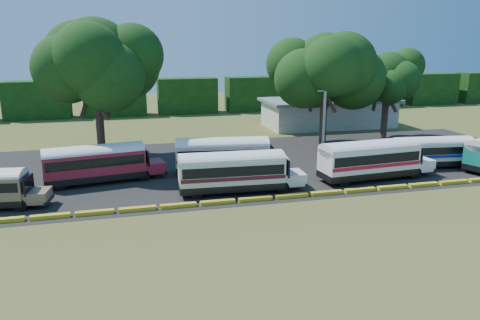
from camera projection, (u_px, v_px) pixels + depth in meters
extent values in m
plane|color=#43521B|center=(278.00, 203.00, 35.85)|extent=(160.00, 160.00, 0.00)
cube|color=black|center=(249.00, 164.00, 47.35)|extent=(64.00, 24.00, 0.02)
cube|color=yellow|center=(4.00, 220.00, 32.05)|extent=(2.70, 0.45, 0.30)
cube|color=yellow|center=(50.00, 216.00, 32.77)|extent=(2.70, 0.45, 0.30)
cube|color=yellow|center=(95.00, 213.00, 33.50)|extent=(2.70, 0.45, 0.30)
cube|color=yellow|center=(137.00, 209.00, 34.22)|extent=(2.70, 0.45, 0.30)
cube|color=yellow|center=(178.00, 206.00, 34.94)|extent=(2.70, 0.45, 0.30)
cube|color=yellow|center=(218.00, 202.00, 35.67)|extent=(2.70, 0.45, 0.30)
cube|color=yellow|center=(255.00, 199.00, 36.39)|extent=(2.70, 0.45, 0.30)
cube|color=yellow|center=(292.00, 196.00, 37.11)|extent=(2.70, 0.45, 0.30)
cube|color=yellow|center=(326.00, 193.00, 37.84)|extent=(2.70, 0.45, 0.30)
cube|color=yellow|center=(360.00, 190.00, 38.56)|extent=(2.70, 0.45, 0.30)
cube|color=yellow|center=(392.00, 187.00, 39.29)|extent=(2.70, 0.45, 0.30)
cube|color=yellow|center=(423.00, 185.00, 40.01)|extent=(2.70, 0.45, 0.30)
cube|color=yellow|center=(453.00, 182.00, 40.73)|extent=(2.70, 0.45, 0.30)
cube|color=silver|center=(328.00, 114.00, 67.91)|extent=(18.00, 8.00, 3.60)
cube|color=slate|center=(329.00, 100.00, 67.41)|extent=(19.00, 9.00, 0.40)
cube|color=black|center=(37.00, 100.00, 74.37)|extent=(10.00, 4.00, 6.00)
cube|color=black|center=(115.00, 98.00, 77.27)|extent=(10.00, 4.00, 6.00)
cube|color=black|center=(187.00, 96.00, 80.16)|extent=(10.00, 4.00, 6.00)
cube|color=black|center=(254.00, 94.00, 83.06)|extent=(10.00, 4.00, 6.00)
cube|color=black|center=(317.00, 92.00, 85.95)|extent=(10.00, 4.00, 6.00)
cube|color=black|center=(376.00, 90.00, 88.85)|extent=(10.00, 4.00, 6.00)
cube|color=black|center=(430.00, 89.00, 91.74)|extent=(10.00, 4.00, 6.00)
cylinder|color=black|center=(20.00, 206.00, 34.02)|extent=(0.94, 0.38, 0.91)
cylinder|color=black|center=(29.00, 197.00, 35.90)|extent=(0.94, 0.38, 0.91)
cube|color=#84674E|center=(38.00, 196.00, 34.97)|extent=(1.89, 2.21, 0.86)
cube|color=black|center=(29.00, 185.00, 34.69)|extent=(0.42, 2.09, 1.25)
cube|color=black|center=(49.00, 200.00, 35.15)|extent=(0.47, 2.23, 0.27)
cylinder|color=black|center=(144.00, 175.00, 41.47)|extent=(1.06, 0.45, 1.03)
cylinder|color=black|center=(139.00, 169.00, 43.42)|extent=(1.06, 0.45, 1.03)
cylinder|color=black|center=(60.00, 185.00, 38.75)|extent=(1.06, 0.45, 1.03)
cylinder|color=black|center=(59.00, 178.00, 40.70)|extent=(1.06, 0.45, 1.03)
cube|color=black|center=(96.00, 176.00, 40.85)|extent=(8.73, 3.89, 0.56)
cube|color=maroon|center=(94.00, 162.00, 40.55)|extent=(8.73, 3.89, 1.88)
cube|color=black|center=(94.00, 160.00, 40.49)|extent=(8.40, 3.90, 0.79)
ellipsoid|color=white|center=(94.00, 152.00, 40.32)|extent=(8.73, 3.89, 1.16)
cube|color=maroon|center=(153.00, 166.00, 42.77)|extent=(2.19, 2.53, 0.98)
cube|color=black|center=(146.00, 156.00, 42.27)|extent=(0.53, 2.36, 1.41)
cube|color=black|center=(163.00, 169.00, 43.21)|extent=(0.59, 2.51, 0.31)
cube|color=black|center=(44.00, 182.00, 39.26)|extent=(0.59, 2.51, 0.31)
cylinder|color=black|center=(283.00, 188.00, 38.03)|extent=(1.05, 0.35, 1.04)
cylinder|color=black|center=(275.00, 180.00, 40.14)|extent=(1.05, 0.35, 1.04)
cylinder|color=black|center=(196.00, 193.00, 36.69)|extent=(1.05, 0.35, 1.04)
cylinder|color=black|center=(193.00, 185.00, 38.80)|extent=(1.05, 0.35, 1.04)
cube|color=black|center=(231.00, 185.00, 38.28)|extent=(8.62, 3.04, 0.57)
cube|color=silver|center=(231.00, 170.00, 37.97)|extent=(8.62, 3.04, 1.90)
cube|color=black|center=(231.00, 168.00, 37.92)|extent=(8.29, 3.09, 0.80)
cube|color=#4D131C|center=(231.00, 175.00, 38.07)|extent=(8.54, 3.08, 0.31)
ellipsoid|color=white|center=(231.00, 159.00, 37.74)|extent=(8.62, 3.04, 1.17)
cube|color=silver|center=(292.00, 178.00, 39.18)|extent=(1.98, 2.38, 0.98)
cube|color=black|center=(285.00, 166.00, 38.81)|extent=(0.28, 2.39, 1.42)
cube|color=black|center=(302.00, 182.00, 39.45)|extent=(0.32, 2.54, 0.31)
cube|color=black|center=(180.00, 189.00, 37.50)|extent=(0.32, 2.54, 0.31)
cylinder|color=black|center=(267.00, 170.00, 43.18)|extent=(1.07, 0.43, 1.04)
cylinder|color=black|center=(263.00, 164.00, 45.33)|extent=(1.07, 0.43, 1.04)
cylinder|color=black|center=(190.00, 173.00, 42.37)|extent=(1.07, 0.43, 1.04)
cylinder|color=black|center=(190.00, 166.00, 44.52)|extent=(1.07, 0.43, 1.04)
cube|color=black|center=(222.00, 167.00, 43.75)|extent=(8.83, 3.73, 0.57)
cube|color=beige|center=(222.00, 154.00, 43.45)|extent=(8.83, 3.73, 1.91)
cube|color=black|center=(222.00, 151.00, 43.39)|extent=(8.50, 3.75, 0.80)
cube|color=#521915|center=(222.00, 158.00, 43.54)|extent=(8.75, 3.76, 0.31)
ellipsoid|color=white|center=(222.00, 144.00, 43.21)|extent=(8.83, 3.73, 1.17)
cube|color=beige|center=(277.00, 162.00, 44.27)|extent=(2.17, 2.53, 0.99)
cube|color=black|center=(271.00, 152.00, 43.94)|extent=(0.48, 2.40, 1.43)
cube|color=black|center=(286.00, 166.00, 44.47)|extent=(0.53, 2.56, 0.31)
cube|color=black|center=(177.00, 169.00, 43.30)|extent=(0.53, 2.56, 0.31)
cylinder|color=black|center=(415.00, 173.00, 42.10)|extent=(1.10, 0.39, 1.08)
cylinder|color=black|center=(399.00, 167.00, 44.23)|extent=(1.10, 0.39, 1.08)
cylinder|color=black|center=(344.00, 181.00, 39.79)|extent=(1.10, 0.39, 1.08)
cylinder|color=black|center=(330.00, 174.00, 41.92)|extent=(1.10, 0.39, 1.08)
cube|color=black|center=(368.00, 172.00, 41.80)|extent=(9.06, 3.39, 0.60)
cube|color=white|center=(369.00, 158.00, 41.48)|extent=(9.06, 3.39, 1.98)
cube|color=black|center=(369.00, 156.00, 41.43)|extent=(8.71, 3.43, 0.83)
cube|color=red|center=(369.00, 163.00, 41.58)|extent=(8.97, 3.42, 0.32)
ellipsoid|color=white|center=(370.00, 147.00, 41.24)|extent=(9.06, 3.39, 1.22)
cube|color=white|center=(418.00, 164.00, 43.42)|extent=(2.13, 2.53, 1.03)
cube|color=black|center=(413.00, 153.00, 42.94)|extent=(0.36, 2.49, 1.49)
cube|color=black|center=(426.00, 167.00, 43.81)|extent=(0.40, 2.66, 0.32)
cube|color=black|center=(324.00, 178.00, 40.45)|extent=(0.40, 2.66, 0.32)
cylinder|color=black|center=(471.00, 164.00, 45.56)|extent=(0.95, 0.36, 0.92)
cylinder|color=black|center=(460.00, 159.00, 47.46)|extent=(0.95, 0.36, 0.92)
cylinder|color=black|center=(411.00, 166.00, 44.74)|extent=(0.95, 0.36, 0.92)
cylinder|color=black|center=(401.00, 161.00, 46.64)|extent=(0.95, 0.36, 0.92)
cube|color=black|center=(432.00, 161.00, 46.01)|extent=(7.79, 3.18, 0.51)
cube|color=silver|center=(433.00, 151.00, 45.74)|extent=(7.79, 3.18, 1.69)
cube|color=black|center=(433.00, 148.00, 45.69)|extent=(7.50, 3.20, 0.71)
cube|color=navy|center=(432.00, 154.00, 45.82)|extent=(7.72, 3.21, 0.28)
ellipsoid|color=white|center=(434.00, 142.00, 45.53)|extent=(7.79, 3.18, 1.04)
cube|color=silver|center=(475.00, 157.00, 46.54)|extent=(1.89, 2.21, 0.88)
cube|color=black|center=(471.00, 148.00, 46.24)|extent=(0.39, 2.13, 1.27)
cube|color=black|center=(396.00, 164.00, 45.54)|extent=(0.43, 2.27, 0.28)
cylinder|color=black|center=(470.00, 166.00, 44.69)|extent=(1.03, 0.63, 1.00)
cube|color=black|center=(474.00, 170.00, 43.18)|extent=(1.06, 2.34, 0.30)
cylinder|color=#332119|center=(100.00, 128.00, 46.88)|extent=(0.80, 0.80, 7.16)
cylinder|color=#332119|center=(111.00, 97.00, 46.83)|extent=(1.31, 2.61, 4.10)
cylinder|color=#332119|center=(88.00, 97.00, 46.66)|extent=(2.02, 2.29, 4.10)
cylinder|color=#332119|center=(95.00, 99.00, 44.86)|extent=(2.66, 0.89, 4.10)
ellipsoid|color=black|center=(95.00, 58.00, 45.18)|extent=(10.68, 10.68, 7.83)
cylinder|color=#332119|center=(323.00, 119.00, 54.43)|extent=(0.80, 0.80, 6.47)
cylinder|color=#332119|center=(332.00, 95.00, 54.46)|extent=(1.24, 2.41, 3.72)
cylinder|color=#332119|center=(313.00, 95.00, 54.29)|extent=(1.88, 2.12, 3.72)
cylinder|color=#332119|center=(327.00, 97.00, 52.49)|extent=(2.44, 0.85, 3.72)
ellipsoid|color=black|center=(326.00, 64.00, 52.88)|extent=(9.65, 9.65, 7.08)
cylinder|color=#332119|center=(385.00, 117.00, 59.08)|extent=(0.80, 0.80, 5.52)
cylinder|color=#332119|center=(393.00, 98.00, 59.21)|extent=(1.13, 2.13, 3.21)
cylinder|color=#332119|center=(375.00, 98.00, 59.04)|extent=(1.69, 1.90, 3.21)
cylinder|color=#332119|center=(390.00, 100.00, 57.24)|extent=(2.15, 0.80, 3.21)
ellipsoid|color=black|center=(388.00, 74.00, 57.74)|extent=(7.26, 7.26, 5.33)
cylinder|color=gray|center=(324.00, 123.00, 49.03)|extent=(0.30, 0.30, 7.49)
cube|color=gray|center=(325.00, 91.00, 48.20)|extent=(1.60, 0.12, 0.12)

